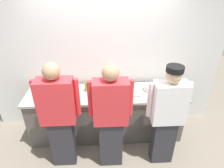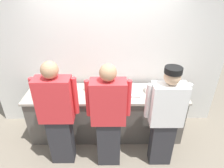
{
  "view_description": "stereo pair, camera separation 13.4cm",
  "coord_description": "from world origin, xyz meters",
  "px_view_note": "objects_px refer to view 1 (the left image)",
  "views": [
    {
      "loc": [
        -0.05,
        -2.42,
        2.62
      ],
      "look_at": [
        0.1,
        0.39,
        1.04
      ],
      "focal_mm": 30.9,
      "sensor_mm": 36.0,
      "label": 1
    },
    {
      "loc": [
        0.08,
        -2.42,
        2.62
      ],
      "look_at": [
        0.1,
        0.39,
        1.04
      ],
      "focal_mm": 30.9,
      "sensor_mm": 36.0,
      "label": 2
    }
  ],
  "objects_px": {
    "squeeze_bottle_primary": "(60,92)",
    "mixing_bowl_steel": "(45,93)",
    "ramekin_green_sauce": "(168,89)",
    "chef_far_right": "(167,115)",
    "plate_stack_front": "(151,88)",
    "chef_center": "(111,117)",
    "ramekin_red_sauce": "(75,92)",
    "chef_near_left": "(59,116)",
    "sheet_tray": "(126,92)",
    "squeeze_bottle_spare": "(70,92)",
    "ramekin_yellow_sauce": "(68,88)",
    "plate_stack_rear": "(102,92)",
    "squeeze_bottle_secondary": "(86,87)",
    "deli_cup": "(47,86)"
  },
  "relations": [
    {
      "from": "sheet_tray",
      "to": "chef_center",
      "type": "bearing_deg",
      "value": -113.62
    },
    {
      "from": "squeeze_bottle_spare",
      "to": "ramekin_red_sauce",
      "type": "xyz_separation_m",
      "value": [
        0.06,
        0.12,
        -0.07
      ]
    },
    {
      "from": "squeeze_bottle_primary",
      "to": "ramekin_green_sauce",
      "type": "xyz_separation_m",
      "value": [
        1.82,
        0.11,
        -0.06
      ]
    },
    {
      "from": "chef_far_right",
      "to": "squeeze_bottle_secondary",
      "type": "height_order",
      "value": "chef_far_right"
    },
    {
      "from": "sheet_tray",
      "to": "plate_stack_rear",
      "type": "bearing_deg",
      "value": -175.93
    },
    {
      "from": "chef_far_right",
      "to": "squeeze_bottle_secondary",
      "type": "relative_size",
      "value": 8.92
    },
    {
      "from": "chef_near_left",
      "to": "squeeze_bottle_secondary",
      "type": "distance_m",
      "value": 0.76
    },
    {
      "from": "squeeze_bottle_spare",
      "to": "ramekin_green_sauce",
      "type": "height_order",
      "value": "squeeze_bottle_spare"
    },
    {
      "from": "plate_stack_rear",
      "to": "squeeze_bottle_primary",
      "type": "distance_m",
      "value": 0.68
    },
    {
      "from": "chef_center",
      "to": "sheet_tray",
      "type": "relative_size",
      "value": 3.56
    },
    {
      "from": "mixing_bowl_steel",
      "to": "deli_cup",
      "type": "bearing_deg",
      "value": 95.8
    },
    {
      "from": "chef_far_right",
      "to": "mixing_bowl_steel",
      "type": "bearing_deg",
      "value": 162.33
    },
    {
      "from": "squeeze_bottle_primary",
      "to": "mixing_bowl_steel",
      "type": "bearing_deg",
      "value": 173.37
    },
    {
      "from": "chef_far_right",
      "to": "squeeze_bottle_primary",
      "type": "xyz_separation_m",
      "value": [
        -1.59,
        0.56,
        0.1
      ]
    },
    {
      "from": "ramekin_red_sauce",
      "to": "mixing_bowl_steel",
      "type": "bearing_deg",
      "value": -172.91
    },
    {
      "from": "plate_stack_front",
      "to": "plate_stack_rear",
      "type": "distance_m",
      "value": 0.84
    },
    {
      "from": "deli_cup",
      "to": "ramekin_red_sauce",
      "type": "bearing_deg",
      "value": -19.63
    },
    {
      "from": "mixing_bowl_steel",
      "to": "ramekin_green_sauce",
      "type": "bearing_deg",
      "value": 2.07
    },
    {
      "from": "plate_stack_rear",
      "to": "sheet_tray",
      "type": "relative_size",
      "value": 0.47
    },
    {
      "from": "ramekin_red_sauce",
      "to": "ramekin_yellow_sauce",
      "type": "height_order",
      "value": "same"
    },
    {
      "from": "chef_center",
      "to": "squeeze_bottle_primary",
      "type": "relative_size",
      "value": 9.26
    },
    {
      "from": "plate_stack_front",
      "to": "chef_center",
      "type": "bearing_deg",
      "value": -137.08
    },
    {
      "from": "squeeze_bottle_primary",
      "to": "deli_cup",
      "type": "relative_size",
      "value": 1.77
    },
    {
      "from": "mixing_bowl_steel",
      "to": "sheet_tray",
      "type": "relative_size",
      "value": 0.64
    },
    {
      "from": "sheet_tray",
      "to": "ramekin_yellow_sauce",
      "type": "xyz_separation_m",
      "value": [
        -1.0,
        0.14,
        0.01
      ]
    },
    {
      "from": "mixing_bowl_steel",
      "to": "ramekin_green_sauce",
      "type": "xyz_separation_m",
      "value": [
        2.08,
        0.08,
        -0.03
      ]
    },
    {
      "from": "ramekin_red_sauce",
      "to": "ramekin_green_sauce",
      "type": "height_order",
      "value": "ramekin_green_sauce"
    },
    {
      "from": "squeeze_bottle_spare",
      "to": "ramekin_yellow_sauce",
      "type": "bearing_deg",
      "value": 107.47
    },
    {
      "from": "plate_stack_rear",
      "to": "ramekin_yellow_sauce",
      "type": "bearing_deg",
      "value": 164.44
    },
    {
      "from": "plate_stack_front",
      "to": "plate_stack_rear",
      "type": "xyz_separation_m",
      "value": [
        -0.84,
        -0.06,
        -0.01
      ]
    },
    {
      "from": "plate_stack_rear",
      "to": "sheet_tray",
      "type": "distance_m",
      "value": 0.4
    },
    {
      "from": "ramekin_green_sauce",
      "to": "deli_cup",
      "type": "bearing_deg",
      "value": 175.61
    },
    {
      "from": "ramekin_green_sauce",
      "to": "squeeze_bottle_secondary",
      "type": "bearing_deg",
      "value": 178.01
    },
    {
      "from": "squeeze_bottle_secondary",
      "to": "squeeze_bottle_spare",
      "type": "height_order",
      "value": "squeeze_bottle_spare"
    },
    {
      "from": "chef_near_left",
      "to": "squeeze_bottle_spare",
      "type": "xyz_separation_m",
      "value": [
        0.09,
        0.49,
        0.08
      ]
    },
    {
      "from": "mixing_bowl_steel",
      "to": "deli_cup",
      "type": "distance_m",
      "value": 0.24
    },
    {
      "from": "sheet_tray",
      "to": "ramekin_red_sauce",
      "type": "height_order",
      "value": "ramekin_red_sauce"
    },
    {
      "from": "plate_stack_front",
      "to": "squeeze_bottle_primary",
      "type": "height_order",
      "value": "squeeze_bottle_primary"
    },
    {
      "from": "squeeze_bottle_spare",
      "to": "ramekin_yellow_sauce",
      "type": "distance_m",
      "value": 0.28
    },
    {
      "from": "ramekin_red_sauce",
      "to": "squeeze_bottle_secondary",
      "type": "bearing_deg",
      "value": 18.84
    },
    {
      "from": "squeeze_bottle_spare",
      "to": "ramekin_red_sauce",
      "type": "relative_size",
      "value": 2.05
    },
    {
      "from": "chef_center",
      "to": "squeeze_bottle_secondary",
      "type": "bearing_deg",
      "value": 117.94
    },
    {
      "from": "chef_near_left",
      "to": "chef_far_right",
      "type": "distance_m",
      "value": 1.53
    },
    {
      "from": "mixing_bowl_steel",
      "to": "plate_stack_front",
      "type": "bearing_deg",
      "value": 2.58
    },
    {
      "from": "plate_stack_rear",
      "to": "mixing_bowl_steel",
      "type": "height_order",
      "value": "mixing_bowl_steel"
    },
    {
      "from": "chef_near_left",
      "to": "mixing_bowl_steel",
      "type": "xyz_separation_m",
      "value": [
        -0.32,
        0.55,
        0.04
      ]
    },
    {
      "from": "chef_near_left",
      "to": "plate_stack_front",
      "type": "bearing_deg",
      "value": 23.51
    },
    {
      "from": "squeeze_bottle_secondary",
      "to": "squeeze_bottle_spare",
      "type": "distance_m",
      "value": 0.31
    },
    {
      "from": "chef_near_left",
      "to": "sheet_tray",
      "type": "height_order",
      "value": "chef_near_left"
    },
    {
      "from": "chef_center",
      "to": "plate_stack_front",
      "type": "distance_m",
      "value": 0.99
    }
  ]
}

